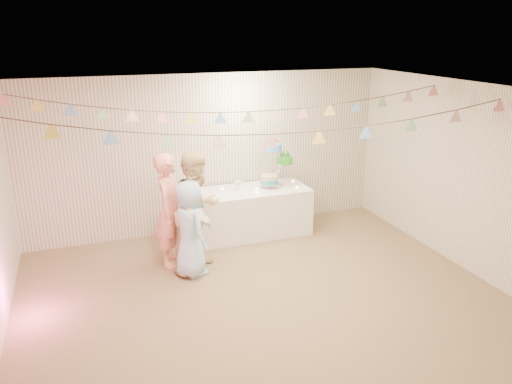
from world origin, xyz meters
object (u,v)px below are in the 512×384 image
object	(u,v)px
person_child	(190,228)
table	(246,212)
person_adult_b	(198,212)
cake_stand	(277,165)
person_adult_a	(170,210)

from	to	relation	value
person_child	table	bearing A→B (deg)	-61.93
table	person_adult_b	world-z (taller)	person_adult_b
person_adult_b	person_child	size ratio (longest dim) A/B	1.27
cake_stand	person_child	bearing A→B (deg)	-147.14
cake_stand	person_adult_b	size ratio (longest dim) A/B	0.43
table	person_child	distance (m)	1.61
cake_stand	person_child	distance (m)	2.09
person_adult_a	person_adult_b	bearing A→B (deg)	-104.66
table	cake_stand	size ratio (longest dim) A/B	2.74
person_adult_b	person_adult_a	bearing A→B (deg)	102.86
cake_stand	person_adult_a	world-z (taller)	person_adult_a
table	person_adult_a	size ratio (longest dim) A/B	1.24
cake_stand	person_adult_a	bearing A→B (deg)	-159.75
cake_stand	person_adult_b	xyz separation A→B (m)	(-1.58, -1.00, -0.26)
person_adult_a	person_child	xyz separation A→B (m)	(0.19, -0.41, -0.14)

